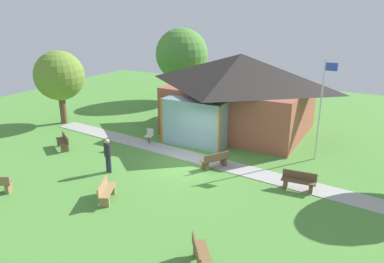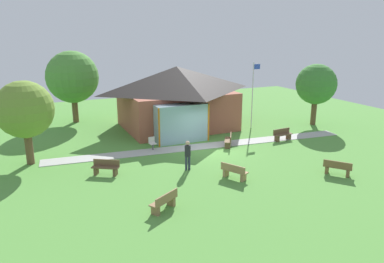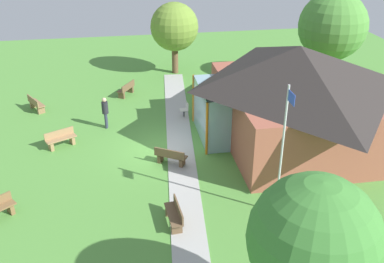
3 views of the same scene
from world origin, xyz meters
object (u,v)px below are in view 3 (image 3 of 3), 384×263
object	(u,v)px
bench_front_left	(36,104)
bench_front_center	(61,139)
pavilion	(292,94)
bench_mid_right	(175,215)
bench_mid_left	(127,89)
patio_chair_west	(185,110)
flagpole	(283,147)
visitor_strolling_lawn	(105,110)
tree_east_hedge	(314,240)
bench_rear_near_path	(171,157)
tree_west_hedge	(174,27)
tree_behind_pavilion_left	(333,26)

from	to	relation	value
bench_front_left	bench_front_center	size ratio (longest dim) A/B	0.99
pavilion	bench_mid_right	size ratio (longest dim) A/B	6.09
bench_mid_right	bench_front_center	distance (m)	8.42
bench_front_left	bench_mid_left	size ratio (longest dim) A/B	1.01
bench_front_center	patio_chair_west	distance (m)	7.04
flagpole	visitor_strolling_lawn	xyz separation A→B (m)	(-8.61, -6.59, -1.92)
flagpole	bench_front_center	world-z (taller)	flagpole
pavilion	flagpole	xyz separation A→B (m)	(5.55, -2.53, 0.35)
bench_mid_right	tree_east_hedge	world-z (taller)	tree_east_hedge
patio_chair_west	bench_front_center	bearing A→B (deg)	104.46
bench_rear_near_path	tree_west_hedge	xyz separation A→B (m)	(-12.56, 1.87, 2.91)
bench_front_center	flagpole	bearing A→B (deg)	114.59
bench_front_center	bench_mid_right	bearing A→B (deg)	97.39
bench_mid_right	flagpole	bearing A→B (deg)	-94.00
bench_front_center	bench_mid_left	xyz separation A→B (m)	(-6.17, 3.44, 0.00)
bench_mid_right	tree_east_hedge	bearing A→B (deg)	-157.09
patio_chair_west	visitor_strolling_lawn	size ratio (longest dim) A/B	0.49
bench_mid_right	patio_chair_west	bearing A→B (deg)	-15.61
flagpole	bench_mid_right	distance (m)	4.73
bench_mid_left	tree_west_hedge	bearing A→B (deg)	-11.67
bench_rear_near_path	tree_west_hedge	distance (m)	13.03
bench_mid_right	patio_chair_west	xyz separation A→B (m)	(-9.31, 1.80, 0.01)
bench_front_center	bench_mid_left	world-z (taller)	same
tree_behind_pavilion_left	bench_mid_left	bearing A→B (deg)	-90.66
tree_west_hedge	bench_mid_left	bearing A→B (deg)	-43.80
pavilion	tree_west_hedge	distance (m)	12.05
bench_mid_right	bench_front_center	size ratio (longest dim) A/B	1.00
tree_east_hedge	tree_behind_pavilion_left	size ratio (longest dim) A/B	0.83
bench_rear_near_path	tree_east_hedge	bearing A→B (deg)	-44.93
pavilion	bench_front_center	world-z (taller)	pavilion
flagpole	bench_rear_near_path	size ratio (longest dim) A/B	3.51
tree_behind_pavilion_left	bench_front_left	bearing A→B (deg)	-85.90
bench_mid_left	patio_chair_west	size ratio (longest dim) A/B	1.75
bench_front_center	tree_west_hedge	bearing A→B (deg)	-152.87
pavilion	bench_rear_near_path	distance (m)	6.66
bench_front_left	pavilion	bearing A→B (deg)	34.82
bench_mid_left	tree_east_hedge	xyz separation A→B (m)	(18.39, 4.15, 3.00)
bench_mid_left	bench_rear_near_path	distance (m)	8.97
pavilion	flagpole	size ratio (longest dim) A/B	1.76
flagpole	tree_east_hedge	distance (m)	5.52
bench_mid_right	tree_east_hedge	xyz separation A→B (m)	(5.32, 2.78, 3.00)
bench_mid_right	tree_east_hedge	size ratio (longest dim) A/B	0.30
flagpole	bench_mid_left	distance (m)	14.31
tree_behind_pavilion_left	patio_chair_west	bearing A→B (deg)	-70.37
pavilion	bench_front_left	size ratio (longest dim) A/B	6.16
bench_rear_near_path	patio_chair_west	bearing A→B (deg)	105.07
pavilion	bench_mid_left	xyz separation A→B (m)	(-7.48, -7.89, -2.19)
flagpole	bench_front_left	bearing A→B (deg)	-137.22
patio_chair_west	tree_west_hedge	distance (m)	8.08
flagpole	bench_mid_right	world-z (taller)	flagpole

